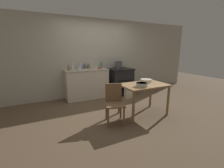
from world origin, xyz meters
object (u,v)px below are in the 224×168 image
at_px(flour_sack, 128,93).
at_px(chair, 114,102).
at_px(mixing_bowl_large, 146,80).
at_px(cup_far_right, 96,68).
at_px(cup_mid_right, 100,68).
at_px(stove, 120,81).
at_px(mixing_bowl_small, 142,84).
at_px(cup_right, 79,69).
at_px(bottle_left, 101,65).
at_px(bottle_center_right, 89,66).
at_px(bottle_far_left, 85,67).
at_px(bottle_center_left, 72,67).
at_px(bottle_center, 80,66).
at_px(bottle_mid_left, 69,68).
at_px(stock_pot, 118,65).
at_px(work_table, 144,89).

bearing_deg(flour_sack, chair, -132.88).
xyz_separation_m(mixing_bowl_large, cup_far_right, (-0.75, 1.58, 0.19)).
bearing_deg(flour_sack, cup_mid_right, 149.72).
bearing_deg(stove, flour_sack, -89.11).
xyz_separation_m(stove, mixing_bowl_small, (-0.54, -1.91, 0.35)).
xyz_separation_m(flour_sack, cup_right, (-1.47, 0.50, 0.82)).
xyz_separation_m(stove, bottle_left, (-0.64, 0.18, 0.57)).
bearing_deg(cup_right, bottle_center_right, 35.12).
relative_size(bottle_far_left, cup_mid_right, 1.94).
relative_size(flour_sack, bottle_center_left, 1.48).
relative_size(flour_sack, mixing_bowl_small, 1.21).
height_order(bottle_left, bottle_center_left, bottle_left).
bearing_deg(cup_far_right, bottle_left, 35.06).
relative_size(flour_sack, bottle_far_left, 1.98).
distance_m(bottle_center, cup_far_right, 0.49).
bearing_deg(mixing_bowl_large, chair, -169.47).
height_order(bottle_center_left, cup_right, bottle_center_left).
height_order(stove, cup_far_right, cup_far_right).
bearing_deg(bottle_left, stove, -15.53).
height_order(bottle_mid_left, bottle_center, bottle_center).
bearing_deg(chair, flour_sack, 64.88).
bearing_deg(stove, bottle_center_right, 166.28).
relative_size(stock_pot, cup_mid_right, 2.98).
height_order(stove, chair, stove).
distance_m(stove, stock_pot, 0.58).
distance_m(stove, cup_mid_right, 0.96).
height_order(bottle_left, cup_far_right, bottle_left).
distance_m(chair, mixing_bowl_small, 0.72).
bearing_deg(flour_sack, bottle_mid_left, 160.53).
distance_m(work_table, cup_right, 2.09).
xyz_separation_m(chair, cup_right, (-0.31, 1.76, 0.54)).
height_order(stock_pot, bottle_far_left, stock_pot).
relative_size(stove, mixing_bowl_small, 3.24).
bearing_deg(bottle_center, stock_pot, -6.04).
bearing_deg(bottle_far_left, cup_right, -133.27).
height_order(flour_sack, cup_mid_right, cup_mid_right).
relative_size(bottle_center_right, cup_mid_right, 1.93).
relative_size(cup_right, cup_far_right, 1.09).
relative_size(bottle_mid_left, cup_far_right, 1.93).
xyz_separation_m(mixing_bowl_small, bottle_far_left, (-0.66, 2.17, 0.21)).
distance_m(flour_sack, bottle_center_left, 1.97).
relative_size(work_table, cup_right, 11.10).
distance_m(mixing_bowl_small, bottle_far_left, 2.28).
xyz_separation_m(bottle_far_left, bottle_mid_left, (-0.54, -0.17, 0.00)).
height_order(chair, bottle_center_right, bottle_center_right).
xyz_separation_m(mixing_bowl_large, bottle_center, (-1.18, 1.83, 0.24)).
relative_size(mixing_bowl_small, cup_mid_right, 3.16).
distance_m(mixing_bowl_small, cup_mid_right, 1.88).
xyz_separation_m(mixing_bowl_small, cup_far_right, (-0.38, 1.89, 0.18)).
height_order(bottle_left, cup_mid_right, bottle_left).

